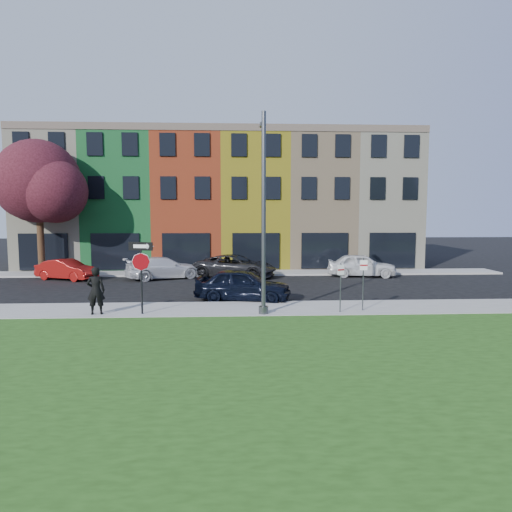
{
  "coord_description": "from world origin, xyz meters",
  "views": [
    {
      "loc": [
        -1.63,
        -16.56,
        4.29
      ],
      "look_at": [
        -0.6,
        4.0,
        2.3
      ],
      "focal_mm": 32.0,
      "sensor_mm": 36.0,
      "label": 1
    }
  ],
  "objects": [
    {
      "name": "parked_car_silver",
      "position": [
        -6.13,
        12.88,
        0.71
      ],
      "size": [
        5.43,
        6.27,
        1.41
      ],
      "primitive_type": "imported",
      "rotation": [
        0.0,
        0.0,
        1.96
      ],
      "color": "silver",
      "rests_on": "ground"
    },
    {
      "name": "parked_car_dark",
      "position": [
        -1.49,
        13.28,
        0.75
      ],
      "size": [
        5.8,
        6.91,
        1.5
      ],
      "primitive_type": "imported",
      "rotation": [
        0.0,
        0.0,
        1.24
      ],
      "color": "black",
      "rests_on": "ground"
    },
    {
      "name": "street_lamp",
      "position": [
        -0.39,
        2.11,
        4.23
      ],
      "size": [
        0.42,
        2.58,
        8.16
      ],
      "rotation": [
        0.0,
        0.0,
        -0.04
      ],
      "color": "#444749",
      "rests_on": "sidewalk_near"
    },
    {
      "name": "parking_sign_a",
      "position": [
        2.83,
        2.01,
        1.43
      ],
      "size": [
        0.31,
        0.15,
        2.08
      ],
      "rotation": [
        0.0,
        0.0,
        0.37
      ],
      "color": "#444749",
      "rests_on": "sidewalk_near"
    },
    {
      "name": "parking_sign_b",
      "position": [
        3.86,
        2.29,
        1.52
      ],
      "size": [
        0.32,
        0.09,
        2.26
      ],
      "rotation": [
        0.0,
        0.0,
        -0.06
      ],
      "color": "#444749",
      "rests_on": "sidewalk_near"
    },
    {
      "name": "rowhouse_block",
      "position": [
        -2.5,
        21.18,
        4.99
      ],
      "size": [
        30.0,
        10.12,
        10.0
      ],
      "color": "#B8B499",
      "rests_on": "ground"
    },
    {
      "name": "sidewalk_near",
      "position": [
        2.0,
        3.0,
        0.06
      ],
      "size": [
        40.0,
        3.0,
        0.12
      ],
      "primitive_type": "cube",
      "color": "gray",
      "rests_on": "ground"
    },
    {
      "name": "tree_purple",
      "position": [
        -14.37,
        14.53,
        6.17
      ],
      "size": [
        6.56,
        5.74,
        8.93
      ],
      "color": "black",
      "rests_on": "sidewalk_far"
    },
    {
      "name": "man",
      "position": [
        -7.25,
        2.11,
        1.1
      ],
      "size": [
        0.87,
        0.71,
        1.96
      ],
      "primitive_type": "imported",
      "rotation": [
        0.0,
        0.0,
        3.31
      ],
      "color": "black",
      "rests_on": "sidewalk_near"
    },
    {
      "name": "ground",
      "position": [
        0.0,
        0.0,
        0.0
      ],
      "size": [
        120.0,
        120.0,
        0.0
      ],
      "primitive_type": "plane",
      "color": "black",
      "rests_on": "ground"
    },
    {
      "name": "sidewalk_far",
      "position": [
        -3.0,
        15.0,
        0.06
      ],
      "size": [
        40.0,
        2.4,
        0.12
      ],
      "primitive_type": "cube",
      "color": "gray",
      "rests_on": "ground"
    },
    {
      "name": "stop_sign",
      "position": [
        -5.4,
        2.1,
        2.23
      ],
      "size": [
        1.03,
        0.3,
        2.96
      ],
      "rotation": [
        0.0,
        0.0,
        -0.26
      ],
      "color": "black",
      "rests_on": "sidewalk_near"
    },
    {
      "name": "parked_car_white",
      "position": [
        6.92,
        13.26,
        0.77
      ],
      "size": [
        3.21,
        5.06,
        1.53
      ],
      "primitive_type": "imported",
      "rotation": [
        0.0,
        0.0,
        1.41
      ],
      "color": "silver",
      "rests_on": "ground"
    },
    {
      "name": "sedan_near",
      "position": [
        -1.17,
        5.21,
        0.78
      ],
      "size": [
        3.7,
        5.35,
        1.57
      ],
      "primitive_type": "imported",
      "rotation": [
        0.0,
        0.0,
        1.36
      ],
      "color": "black",
      "rests_on": "ground"
    },
    {
      "name": "parked_car_red",
      "position": [
        -12.23,
        12.72,
        0.65
      ],
      "size": [
        4.19,
        4.95,
        1.31
      ],
      "primitive_type": "imported",
      "rotation": [
        0.0,
        0.0,
        1.18
      ],
      "color": "maroon",
      "rests_on": "ground"
    }
  ]
}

